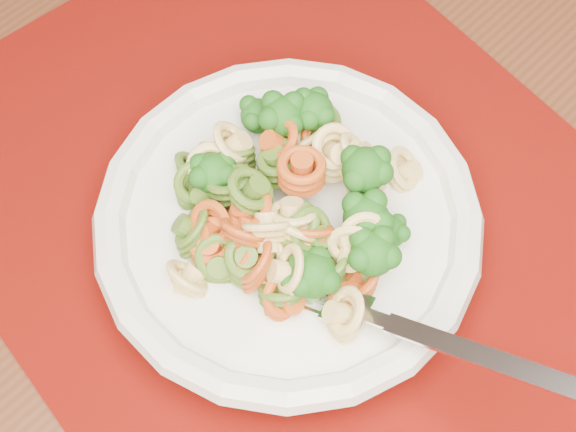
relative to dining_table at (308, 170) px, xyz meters
The scene contains 5 objects.
dining_table is the anchor object (origin of this frame).
placemat 0.14m from the dining_table, 61.34° to the right, with size 0.49×0.38×0.00m, color #630B04.
pasta_bowl 0.18m from the dining_table, 61.58° to the right, with size 0.23×0.23×0.04m.
pasta_broccoli_heap 0.19m from the dining_table, 61.58° to the right, with size 0.20×0.20×0.06m, color #EEC375, non-canonical shape.
fork 0.23m from the dining_table, 48.44° to the right, with size 0.19×0.02×0.01m, color silver, non-canonical shape.
Camera 1 is at (-0.27, 0.41, 1.22)m, focal length 50.00 mm.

